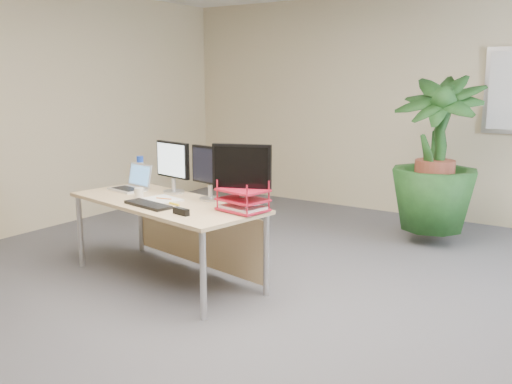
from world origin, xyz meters
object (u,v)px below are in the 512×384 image
Objects in this scene: floor_plant at (435,172)px; monitor_right at (210,169)px; monitor_left at (173,164)px; desk at (175,216)px; laptop at (133,183)px.

floor_plant is 3.32× the size of monitor_right.
monitor_left is 1.01× the size of monitor_right.
monitor_left is (-1.71, -2.05, 0.20)m from floor_plant.
desk is 0.64m from laptop.
monitor_left reaches higher than laptop.
laptop reaches higher than desk.
monitor_right is at bearing 2.34° from laptop.
monitor_right is at bearing -6.99° from monitor_left.
desk is at bearing -10.19° from laptop.
floor_plant is 3.01m from laptop.
floor_plant is 2.46m from monitor_right.
laptop is at bearing -134.70° from floor_plant.
floor_plant is at bearing 59.32° from monitor_right.
laptop is (-0.60, 0.11, 0.20)m from desk.
floor_plant is at bearing 45.30° from laptop.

